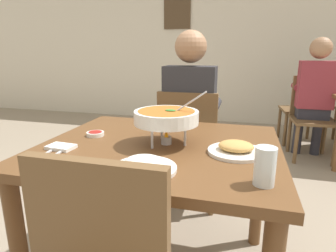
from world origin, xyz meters
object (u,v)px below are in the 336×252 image
chair_diner_main (189,143)px  chair_bg_middle (312,112)px  curry_bowl (166,117)px  rice_plate (144,165)px  drink_glass (265,168)px  chair_bg_right (308,104)px  appetizer_plate (236,149)px  diner_main (191,111)px  dining_table_main (160,166)px  sauce_dish (95,134)px  patron_bg_middle (314,91)px

chair_diner_main → chair_bg_middle: 1.81m
curry_bowl → rice_plate: bearing=-89.3°
rice_plate → drink_glass: (0.42, -0.01, 0.04)m
chair_diner_main → chair_bg_right: same height
chair_diner_main → curry_bowl: (0.03, -0.75, 0.36)m
appetizer_plate → curry_bowl: bearing=171.6°
chair_diner_main → diner_main: 0.24m
chair_diner_main → diner_main: (0.00, 0.03, 0.24)m
dining_table_main → sauce_dish: (-0.36, 0.04, 0.12)m
chair_diner_main → patron_bg_middle: bearing=51.8°
rice_plate → drink_glass: size_ratio=1.85×
drink_glass → diner_main: bearing=112.1°
drink_glass → chair_bg_middle: (0.66, 2.50, -0.29)m
dining_table_main → patron_bg_middle: 2.44m
diner_main → chair_bg_middle: (1.12, 1.39, -0.24)m
rice_plate → chair_bg_right: size_ratio=0.27×
rice_plate → drink_glass: bearing=-0.9°
dining_table_main → drink_glass: drink_glass is taller
appetizer_plate → patron_bg_middle: patron_bg_middle is taller
chair_diner_main → curry_bowl: size_ratio=2.71×
chair_bg_middle → appetizer_plate: bearing=-109.0°
sauce_dish → chair_bg_middle: chair_bg_middle is taller
curry_bowl → chair_bg_middle: bearing=63.5°
diner_main → appetizer_plate: diner_main is taller
diner_main → appetizer_plate: 0.90m
sauce_dish → chair_bg_right: chair_bg_right is taller
dining_table_main → patron_bg_middle: bearing=62.9°
dining_table_main → chair_bg_right: size_ratio=1.23×
rice_plate → chair_bg_right: chair_bg_right is taller
chair_bg_middle → chair_diner_main: bearing=-128.1°
diner_main → rice_plate: bearing=-88.3°
dining_table_main → drink_glass: bearing=-35.3°
curry_bowl → appetizer_plate: 0.34m
appetizer_plate → chair_bg_right: bearing=73.4°
chair_bg_middle → patron_bg_middle: patron_bg_middle is taller
rice_plate → drink_glass: drink_glass is taller
curry_bowl → chair_bg_right: curry_bowl is taller
chair_diner_main → drink_glass: bearing=-67.3°
chair_diner_main → chair_bg_middle: size_ratio=1.00×
dining_table_main → chair_bg_middle: (1.12, 2.18, -0.12)m
chair_bg_right → patron_bg_middle: size_ratio=0.69×
rice_plate → patron_bg_middle: (1.08, 2.48, -0.02)m
chair_diner_main → rice_plate: (0.03, -1.07, 0.25)m
diner_main → curry_bowl: (0.03, -0.78, 0.13)m
dining_table_main → drink_glass: size_ratio=8.49×
dining_table_main → diner_main: diner_main is taller
appetizer_plate → drink_glass: size_ratio=1.85×
chair_bg_right → drink_glass: bearing=-103.4°
dining_table_main → curry_bowl: size_ratio=3.32×
appetizer_plate → chair_bg_middle: bearing=71.0°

